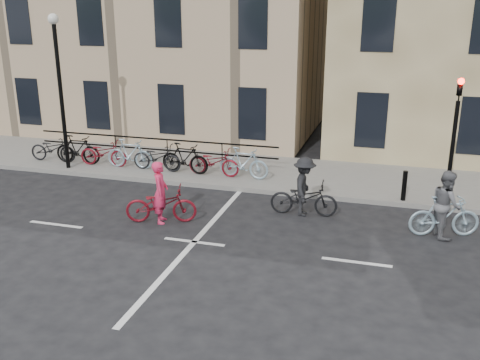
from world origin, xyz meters
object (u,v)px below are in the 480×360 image
(cyclist_pink, at_px, (161,201))
(cyclist_dark, at_px, (304,192))
(cyclist_grey, at_px, (445,210))
(traffic_light, at_px, (455,126))
(lamp_post, at_px, (59,73))

(cyclist_pink, relative_size, cyclist_dark, 1.06)
(cyclist_pink, bearing_deg, cyclist_grey, -98.14)
(cyclist_dark, bearing_deg, traffic_light, -70.28)
(cyclist_pink, xyz_separation_m, cyclist_grey, (7.33, 1.16, 0.11))
(cyclist_pink, distance_m, cyclist_dark, 3.98)
(lamp_post, relative_size, cyclist_pink, 2.59)
(lamp_post, distance_m, cyclist_grey, 12.99)
(lamp_post, relative_size, cyclist_grey, 2.82)
(cyclist_grey, relative_size, cyclist_dark, 0.97)
(traffic_light, distance_m, cyclist_dark, 4.63)
(cyclist_grey, bearing_deg, traffic_light, -21.07)
(traffic_light, height_order, cyclist_dark, traffic_light)
(cyclist_dark, bearing_deg, lamp_post, 74.70)
(traffic_light, distance_m, lamp_post, 12.74)
(lamp_post, distance_m, cyclist_pink, 6.82)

